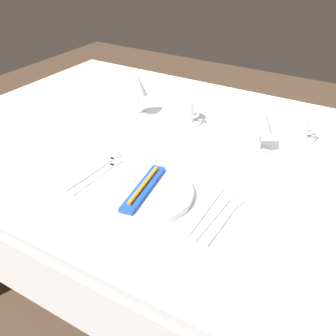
{
  "coord_description": "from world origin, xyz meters",
  "views": [
    {
      "loc": [
        0.45,
        -0.95,
        1.34
      ],
      "look_at": [
        -0.02,
        -0.16,
        0.76
      ],
      "focal_mm": 42.32,
      "sensor_mm": 36.0,
      "label": 1
    }
  ],
  "objects_px": {
    "dinner_plate": "(144,193)",
    "spoon_soup": "(219,209)",
    "toothbrush_package": "(144,188)",
    "coffee_cup_far": "(298,127)",
    "wine_glass_centre": "(137,86)",
    "wine_glass_left": "(263,123)",
    "fork_inner": "(97,169)",
    "coffee_cup_right": "(183,110)",
    "spoon_dessert": "(228,214)",
    "dinner_knife": "(204,210)",
    "fork_outer": "(100,174)"
  },
  "relations": [
    {
      "from": "spoon_dessert",
      "to": "coffee_cup_far",
      "type": "height_order",
      "value": "coffee_cup_far"
    },
    {
      "from": "fork_inner",
      "to": "spoon_dessert",
      "type": "relative_size",
      "value": 1.12
    },
    {
      "from": "dinner_plate",
      "to": "spoon_soup",
      "type": "distance_m",
      "value": 0.2
    },
    {
      "from": "dinner_plate",
      "to": "wine_glass_left",
      "type": "distance_m",
      "value": 0.42
    },
    {
      "from": "wine_glass_centre",
      "to": "dinner_plate",
      "type": "bearing_deg",
      "value": -53.7
    },
    {
      "from": "dinner_knife",
      "to": "coffee_cup_right",
      "type": "height_order",
      "value": "coffee_cup_right"
    },
    {
      "from": "toothbrush_package",
      "to": "coffee_cup_far",
      "type": "bearing_deg",
      "value": 64.72
    },
    {
      "from": "fork_inner",
      "to": "wine_glass_left",
      "type": "height_order",
      "value": "wine_glass_left"
    },
    {
      "from": "coffee_cup_right",
      "to": "wine_glass_left",
      "type": "xyz_separation_m",
      "value": [
        0.3,
        -0.06,
        0.05
      ]
    },
    {
      "from": "dinner_plate",
      "to": "spoon_dessert",
      "type": "distance_m",
      "value": 0.22
    },
    {
      "from": "fork_inner",
      "to": "coffee_cup_right",
      "type": "distance_m",
      "value": 0.41
    },
    {
      "from": "dinner_plate",
      "to": "spoon_soup",
      "type": "height_order",
      "value": "dinner_plate"
    },
    {
      "from": "dinner_knife",
      "to": "wine_glass_centre",
      "type": "distance_m",
      "value": 0.6
    },
    {
      "from": "wine_glass_centre",
      "to": "coffee_cup_far",
      "type": "bearing_deg",
      "value": 12.44
    },
    {
      "from": "fork_outer",
      "to": "coffee_cup_far",
      "type": "height_order",
      "value": "coffee_cup_far"
    },
    {
      "from": "wine_glass_centre",
      "to": "wine_glass_left",
      "type": "bearing_deg",
      "value": -3.03
    },
    {
      "from": "fork_inner",
      "to": "coffee_cup_right",
      "type": "height_order",
      "value": "coffee_cup_right"
    },
    {
      "from": "dinner_plate",
      "to": "fork_inner",
      "type": "xyz_separation_m",
      "value": [
        -0.18,
        0.03,
        -0.01
      ]
    },
    {
      "from": "spoon_soup",
      "to": "spoon_dessert",
      "type": "height_order",
      "value": "same"
    },
    {
      "from": "dinner_plate",
      "to": "toothbrush_package",
      "type": "distance_m",
      "value": 0.02
    },
    {
      "from": "spoon_dessert",
      "to": "coffee_cup_far",
      "type": "distance_m",
      "value": 0.48
    },
    {
      "from": "fork_inner",
      "to": "wine_glass_left",
      "type": "bearing_deg",
      "value": 43.8
    },
    {
      "from": "dinner_plate",
      "to": "fork_outer",
      "type": "xyz_separation_m",
      "value": [
        -0.16,
        0.02,
        -0.01
      ]
    },
    {
      "from": "fork_outer",
      "to": "wine_glass_left",
      "type": "distance_m",
      "value": 0.5
    },
    {
      "from": "toothbrush_package",
      "to": "spoon_dessert",
      "type": "bearing_deg",
      "value": 10.63
    },
    {
      "from": "wine_glass_centre",
      "to": "dinner_knife",
      "type": "bearing_deg",
      "value": -39.65
    },
    {
      "from": "coffee_cup_far",
      "to": "dinner_plate",
      "type": "bearing_deg",
      "value": -115.28
    },
    {
      "from": "spoon_dessert",
      "to": "wine_glass_centre",
      "type": "relative_size",
      "value": 1.31
    },
    {
      "from": "fork_inner",
      "to": "coffee_cup_far",
      "type": "height_order",
      "value": "coffee_cup_far"
    },
    {
      "from": "coffee_cup_right",
      "to": "toothbrush_package",
      "type": "bearing_deg",
      "value": -73.54
    },
    {
      "from": "dinner_plate",
      "to": "spoon_dessert",
      "type": "relative_size",
      "value": 1.24
    },
    {
      "from": "toothbrush_package",
      "to": "coffee_cup_far",
      "type": "xyz_separation_m",
      "value": [
        0.24,
        0.52,
        0.01
      ]
    },
    {
      "from": "dinner_plate",
      "to": "toothbrush_package",
      "type": "relative_size",
      "value": 1.2
    },
    {
      "from": "fork_inner",
      "to": "toothbrush_package",
      "type": "bearing_deg",
      "value": -10.52
    },
    {
      "from": "spoon_soup",
      "to": "wine_glass_centre",
      "type": "bearing_deg",
      "value": 143.86
    },
    {
      "from": "toothbrush_package",
      "to": "wine_glass_centre",
      "type": "height_order",
      "value": "wine_glass_centre"
    },
    {
      "from": "dinner_plate",
      "to": "dinner_knife",
      "type": "xyz_separation_m",
      "value": [
        0.16,
        0.02,
        -0.01
      ]
    },
    {
      "from": "toothbrush_package",
      "to": "spoon_dessert",
      "type": "xyz_separation_m",
      "value": [
        0.22,
        0.04,
        -0.02
      ]
    },
    {
      "from": "dinner_plate",
      "to": "spoon_soup",
      "type": "bearing_deg",
      "value": 13.59
    },
    {
      "from": "wine_glass_left",
      "to": "wine_glass_centre",
      "type": "bearing_deg",
      "value": 176.97
    },
    {
      "from": "toothbrush_package",
      "to": "wine_glass_centre",
      "type": "distance_m",
      "value": 0.5
    },
    {
      "from": "dinner_plate",
      "to": "coffee_cup_right",
      "type": "height_order",
      "value": "coffee_cup_right"
    },
    {
      "from": "spoon_soup",
      "to": "coffee_cup_far",
      "type": "distance_m",
      "value": 0.48
    },
    {
      "from": "toothbrush_package",
      "to": "coffee_cup_far",
      "type": "distance_m",
      "value": 0.57
    },
    {
      "from": "dinner_knife",
      "to": "spoon_soup",
      "type": "xyz_separation_m",
      "value": [
        0.03,
        0.02,
        0.0
      ]
    },
    {
      "from": "coffee_cup_right",
      "to": "spoon_soup",
      "type": "bearing_deg",
      "value": -50.66
    },
    {
      "from": "fork_inner",
      "to": "fork_outer",
      "type": "bearing_deg",
      "value": -34.27
    },
    {
      "from": "coffee_cup_right",
      "to": "coffee_cup_far",
      "type": "bearing_deg",
      "value": 12.52
    },
    {
      "from": "toothbrush_package",
      "to": "coffee_cup_right",
      "type": "height_order",
      "value": "coffee_cup_right"
    },
    {
      "from": "toothbrush_package",
      "to": "dinner_knife",
      "type": "relative_size",
      "value": 1.01
    }
  ]
}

